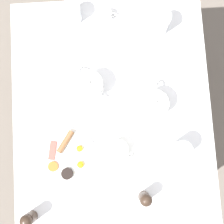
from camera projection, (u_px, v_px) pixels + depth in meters
ground_plane at (112, 126)px, 2.21m from camera, size 8.00×8.00×0.00m
table at (112, 114)px, 1.52m from camera, size 0.92×1.12×0.77m
breakfast_plate at (67, 157)px, 1.41m from camera, size 0.27×0.27×0.04m
teapot_near at (153, 105)px, 1.39m from camera, size 0.12×0.22×0.13m
teapot_far at (89, 86)px, 1.41m from camera, size 0.15×0.18×0.13m
teacup_with_saucer_left at (119, 149)px, 1.40m from camera, size 0.15×0.15×0.06m
water_glass_tall at (180, 151)px, 1.36m from camera, size 0.08×0.08×0.13m
water_glass_short at (72, 13)px, 1.45m from camera, size 0.08×0.08×0.11m
wine_glass_spare at (160, 23)px, 1.43m from camera, size 0.08×0.08×0.14m
creamer_jug at (107, 15)px, 1.48m from camera, size 0.08×0.05×0.05m
pepper_grinder at (28, 219)px, 1.32m from camera, size 0.05×0.05×0.13m
salt_grinder at (145, 199)px, 1.33m from camera, size 0.05×0.05×0.13m
napkin_folded at (130, 58)px, 1.47m from camera, size 0.13×0.16×0.01m
fork_by_plate at (189, 184)px, 1.40m from camera, size 0.17×0.10×0.00m
knife_by_plate at (38, 41)px, 1.49m from camera, size 0.18×0.10×0.00m
spoon_for_tea at (181, 52)px, 1.48m from camera, size 0.14×0.05×0.00m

